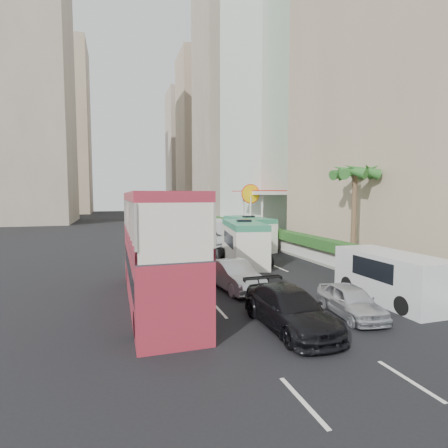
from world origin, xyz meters
name	(u,v)px	position (x,y,z in m)	size (l,w,h in m)	color
ground_plane	(275,291)	(0.00, 0.00, 0.00)	(200.00, 200.00, 0.00)	black
double_decker_bus	(156,248)	(-6.00, 0.00, 2.53)	(2.50, 11.00, 5.06)	#A22737
car_silver_lane_a	(234,289)	(-1.90, 0.98, 0.00)	(1.60, 4.59, 1.51)	silver
car_silver_lane_b	(350,316)	(1.32, -4.29, 0.00)	(1.51, 3.76, 1.28)	silver
car_black	(289,328)	(-1.69, -4.74, 0.00)	(2.07, 5.08, 1.47)	black
van_asset	(213,246)	(1.39, 16.77, 0.00)	(2.36, 5.12, 1.42)	silver
minibus_near	(244,242)	(1.15, 7.63, 1.51)	(2.27, 6.81, 3.02)	silver
minibus_far	(248,233)	(3.98, 13.92, 1.45)	(2.19, 6.56, 2.91)	silver
panel_van_near	(391,277)	(4.48, -3.07, 1.12)	(2.24, 5.59, 2.24)	silver
panel_van_far	(218,228)	(3.81, 23.46, 1.02)	(2.03, 5.08, 2.03)	silver
sidewalk	(253,233)	(9.00, 25.00, 0.09)	(6.00, 120.00, 0.18)	#99968C
kerb_wall	(270,240)	(6.20, 14.00, 0.68)	(0.30, 44.00, 1.00)	silver
hedge	(270,231)	(6.20, 14.00, 1.53)	(1.10, 44.00, 0.70)	#2D6626
palm_tree	(354,218)	(7.80, 4.00, 3.38)	(0.36, 0.36, 6.40)	brown
shell_station	(267,213)	(10.00, 23.00, 2.75)	(6.50, 8.00, 5.50)	silver
tower_stripe	(287,38)	(18.00, 34.00, 29.00)	(16.00, 18.00, 58.00)	white
tower_mid	(235,104)	(18.00, 58.00, 25.00)	(16.00, 16.00, 50.00)	tan
tower_far_a	(204,135)	(17.00, 82.00, 22.00)	(14.00, 14.00, 44.00)	tan
tower_far_b	(189,152)	(17.00, 104.00, 20.00)	(14.00, 14.00, 40.00)	tan
tower_left_a	(14,75)	(-24.00, 55.00, 26.00)	(18.00, 18.00, 52.00)	tan
tower_left_b	(58,129)	(-22.00, 90.00, 23.00)	(16.00, 16.00, 46.00)	tan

